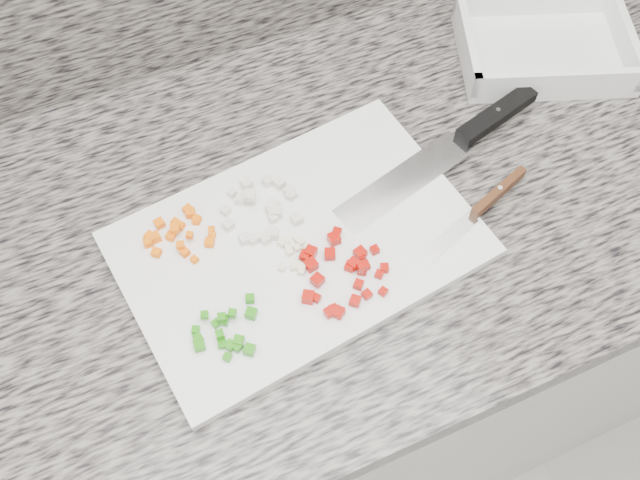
{
  "coord_description": "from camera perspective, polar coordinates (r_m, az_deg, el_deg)",
  "views": [
    {
      "loc": [
        -0.18,
        0.98,
        1.65
      ],
      "look_at": [
        -0.0,
        1.37,
        0.93
      ],
      "focal_mm": 40.0,
      "sensor_mm": 36.0,
      "label": 1
    }
  ],
  "objects": [
    {
      "name": "cabinet",
      "position": [
        1.31,
        -1.15,
        -8.78
      ],
      "size": [
        3.92,
        0.62,
        0.86
      ],
      "primitive_type": "cube",
      "color": "silver",
      "rests_on": "ground"
    },
    {
      "name": "countertop",
      "position": [
        0.91,
        -1.64,
        1.89
      ],
      "size": [
        3.96,
        0.64,
        0.04
      ],
      "primitive_type": "cube",
      "color": "slate",
      "rests_on": "cabinet"
    },
    {
      "name": "cutting_board",
      "position": [
        0.86,
        -1.76,
        -0.34
      ],
      "size": [
        0.45,
        0.33,
        0.01
      ],
      "primitive_type": "cube",
      "rotation": [
        0.0,
        0.0,
        0.12
      ],
      "color": "white",
      "rests_on": "countertop"
    },
    {
      "name": "carrot_pile",
      "position": [
        0.87,
        -11.35,
        0.62
      ],
      "size": [
        0.09,
        0.08,
        0.02
      ],
      "color": "#FE6805",
      "rests_on": "cutting_board"
    },
    {
      "name": "onion_pile",
      "position": [
        0.87,
        -4.5,
        2.67
      ],
      "size": [
        0.1,
        0.1,
        0.02
      ],
      "color": "beige",
      "rests_on": "cutting_board"
    },
    {
      "name": "green_pepper_pile",
      "position": [
        0.8,
        -7.38,
        -7.29
      ],
      "size": [
        0.08,
        0.07,
        0.02
      ],
      "color": "#20800B",
      "rests_on": "cutting_board"
    },
    {
      "name": "red_pepper_pile",
      "position": [
        0.83,
        1.57,
        -2.62
      ],
      "size": [
        0.11,
        0.11,
        0.02
      ],
      "color": "#A80A02",
      "rests_on": "cutting_board"
    },
    {
      "name": "garlic_pile",
      "position": [
        0.84,
        -2.08,
        -1.1
      ],
      "size": [
        0.05,
        0.06,
        0.01
      ],
      "color": "beige",
      "rests_on": "cutting_board"
    },
    {
      "name": "chef_knife",
      "position": [
        0.96,
        11.6,
        8.1
      ],
      "size": [
        0.33,
        0.12,
        0.02
      ],
      "rotation": [
        0.0,
        0.0,
        0.26
      ],
      "color": "white",
      "rests_on": "cutting_board"
    },
    {
      "name": "paring_knife",
      "position": [
        0.9,
        13.12,
        2.83
      ],
      "size": [
        0.18,
        0.08,
        0.02
      ],
      "rotation": [
        0.0,
        0.0,
        0.34
      ],
      "color": "white",
      "rests_on": "cutting_board"
    },
    {
      "name": "tray",
      "position": [
        1.1,
        17.47,
        14.45
      ],
      "size": [
        0.28,
        0.24,
        0.05
      ],
      "rotation": [
        0.0,
        0.0,
        -0.37
      ],
      "color": "silver",
      "rests_on": "countertop"
    }
  ]
}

